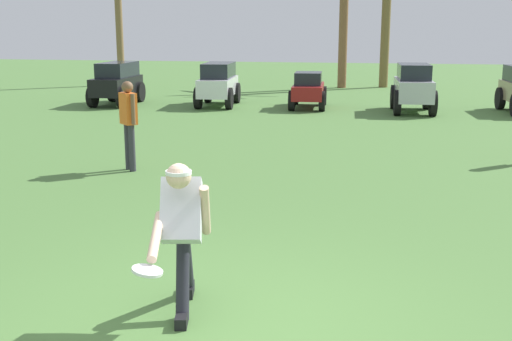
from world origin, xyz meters
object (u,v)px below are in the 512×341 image
parked_car_slot_b (218,83)px  parked_car_slot_a (117,82)px  frisbee_thrower (182,229)px  parked_car_slot_c (308,90)px  teammate_midfield (129,117)px  parked_car_slot_d (413,87)px  palm_tree_far_left (118,0)px  frisbee_in_flight (147,271)px  palm_tree_left_of_centre (343,4)px

parked_car_slot_b → parked_car_slot_a: bearing=-174.9°
frisbee_thrower → parked_car_slot_c: 14.73m
teammate_midfield → parked_car_slot_d: bearing=59.6°
parked_car_slot_b → palm_tree_far_left: bearing=133.0°
parked_car_slot_d → parked_car_slot_a: bearing=178.9°
parked_car_slot_a → parked_car_slot_c: parked_car_slot_a is taller
frisbee_thrower → parked_car_slot_a: 15.92m
frisbee_in_flight → parked_car_slot_b: parked_car_slot_b is taller
frisbee_in_flight → parked_car_slot_b: size_ratio=0.12×
parked_car_slot_a → palm_tree_far_left: bearing=111.4°
palm_tree_far_left → teammate_midfield: bearing=-67.2°
frisbee_in_flight → parked_car_slot_b: 15.79m
frisbee_in_flight → palm_tree_left_of_centre: 22.44m
parked_car_slot_d → parked_car_slot_c: bearing=172.0°
frisbee_thrower → palm_tree_far_left: size_ratio=0.24×
frisbee_thrower → parked_car_slot_d: size_ratio=0.58×
parked_car_slot_a → palm_tree_far_left: size_ratio=0.41×
teammate_midfield → parked_car_slot_c: (2.11, 9.34, -0.38)m
palm_tree_left_of_centre → parked_car_slot_d: bearing=-71.0°
teammate_midfield → palm_tree_far_left: size_ratio=0.26×
parked_car_slot_d → palm_tree_left_of_centre: size_ratio=0.42×
palm_tree_far_left → parked_car_slot_d: bearing=-29.7°
parked_car_slot_c → frisbee_in_flight: bearing=-88.4°
teammate_midfield → palm_tree_left_of_centre: bearing=80.5°
frisbee_thrower → parked_car_slot_c: (-0.51, 14.72, -0.22)m
parked_car_slot_d → palm_tree_far_left: bearing=150.3°
frisbee_in_flight → parked_car_slot_b: (-3.31, 15.44, 0.05)m
teammate_midfield → palm_tree_left_of_centre: palm_tree_left_of_centre is taller
frisbee_in_flight → teammate_midfield: size_ratio=0.19×
parked_car_slot_a → parked_car_slot_c: 6.15m
teammate_midfield → parked_car_slot_c: bearing=77.3°
frisbee_thrower → palm_tree_far_left: (-9.21, 21.02, 2.75)m
frisbee_thrower → frisbee_in_flight: 0.70m
teammate_midfield → parked_car_slot_b: 9.41m
parked_car_slot_b → parked_car_slot_d: (5.98, -0.48, 0.02)m
parked_car_slot_b → palm_tree_left_of_centre: palm_tree_left_of_centre is taller
teammate_midfield → frisbee_in_flight: bearing=-67.2°
frisbee_in_flight → parked_car_slot_a: parked_car_slot_a is taller
parked_car_slot_c → palm_tree_far_left: (-8.70, 6.30, 2.97)m
frisbee_thrower → frisbee_in_flight: size_ratio=4.58×
parked_car_slot_d → palm_tree_far_left: size_ratio=0.40×
parked_car_slot_a → parked_car_slot_b: size_ratio=0.98×
frisbee_thrower → parked_car_slot_a: bearing=114.7°
frisbee_thrower → parked_car_slot_b: bearing=102.9°
teammate_midfield → parked_car_slot_d: (5.23, 8.90, -0.20)m
frisbee_thrower → palm_tree_left_of_centre: 21.75m
frisbee_thrower → parked_car_slot_b: 15.14m
parked_car_slot_b → parked_car_slot_c: (2.87, -0.04, -0.16)m
parked_car_slot_d → palm_tree_left_of_centre: palm_tree_left_of_centre is taller
frisbee_in_flight → palm_tree_left_of_centre: palm_tree_left_of_centre is taller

